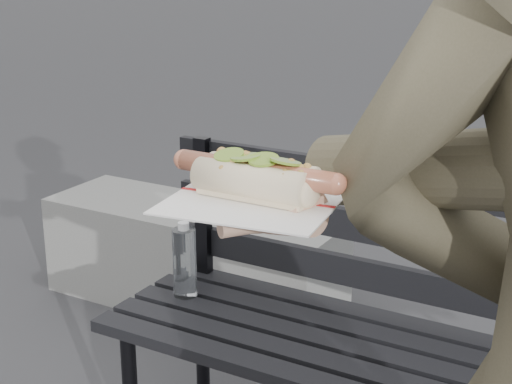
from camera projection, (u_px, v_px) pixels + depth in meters
The scene contains 3 objects.
park_bench at pixel (406, 327), 1.86m from camera, with size 1.50×0.44×0.88m.
concrete_block at pixel (193, 257), 3.11m from camera, with size 1.20×0.40×0.40m, color slate.
held_hotdog at pixel (438, 176), 0.85m from camera, with size 0.63×0.30×0.20m.
Camera 1 is at (0.53, -0.80, 1.40)m, focal length 55.00 mm.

